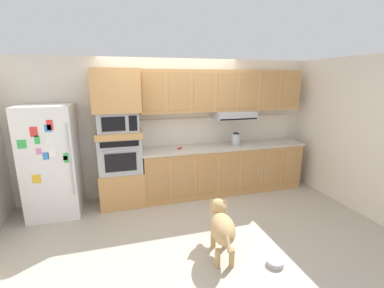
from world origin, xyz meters
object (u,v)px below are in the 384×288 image
refrigerator (52,161)px  dog (221,225)px  screwdriver (180,148)px  microwave (118,121)px  dog_food_bowl (275,262)px  built_in_oven (120,154)px  electric_kettle (236,139)px

refrigerator → dog: bearing=-37.6°
screwdriver → dog: 1.81m
microwave → dog_food_bowl: 3.08m
screwdriver → dog: (0.11, -1.72, -0.55)m
dog → dog_food_bowl: dog is taller
built_in_oven → screwdriver: built_in_oven is taller
electric_kettle → dog: (-0.97, -1.71, -0.65)m
dog → dog_food_bowl: size_ratio=4.92×
microwave → dog_food_bowl: size_ratio=3.22×
refrigerator → built_in_oven: (1.04, 0.07, 0.02)m
built_in_oven → microwave: microwave is taller
built_in_oven → dog: 2.16m
built_in_oven → electric_kettle: size_ratio=2.92×
refrigerator → microwave: 1.20m
built_in_oven → dog_food_bowl: (1.68, -2.15, -0.87)m
refrigerator → microwave: refrigerator is taller
built_in_oven → dog: (1.15, -1.75, -0.51)m
microwave → dog_food_bowl: bearing=-52.1°
screwdriver → electric_kettle: bearing=-0.6°
dog → dog_food_bowl: 0.75m
microwave → dog: microwave is taller
refrigerator → electric_kettle: bearing=0.4°
screwdriver → electric_kettle: 1.09m
dog_food_bowl → microwave: bearing=127.9°
screwdriver → electric_kettle: electric_kettle is taller
built_in_oven → screwdriver: bearing=-2.0°
microwave → dog: (1.15, -1.75, -1.07)m
screwdriver → dog: screwdriver is taller
refrigerator → dog: 2.81m
refrigerator → built_in_oven: 1.05m
dog_food_bowl → electric_kettle: bearing=78.2°
screwdriver → dog: bearing=-86.3°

